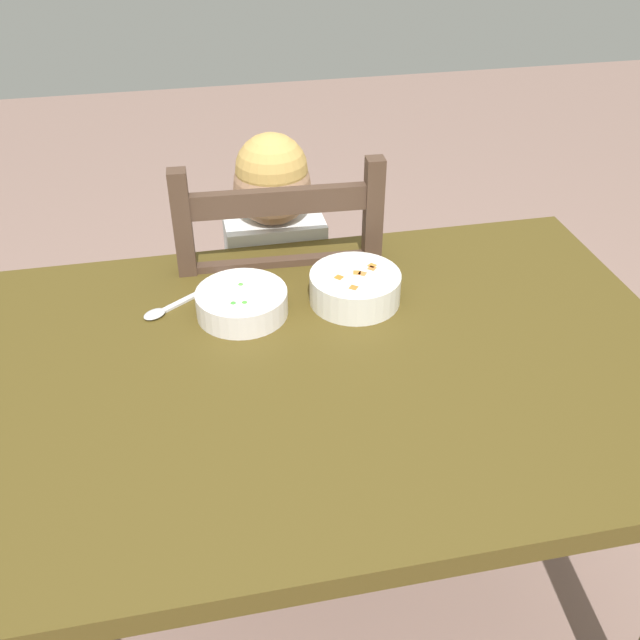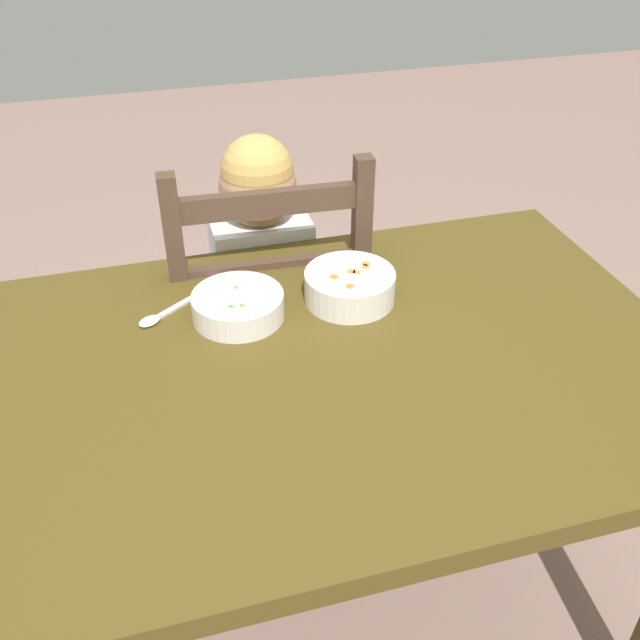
# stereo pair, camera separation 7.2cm
# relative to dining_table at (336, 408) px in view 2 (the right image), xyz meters

# --- Properties ---
(ground_plane) EXTENTS (8.00, 8.00, 0.00)m
(ground_plane) POSITION_rel_dining_table_xyz_m (0.00, 0.00, -0.63)
(ground_plane) COLOR gray
(dining_table) EXTENTS (1.23, 0.84, 0.74)m
(dining_table) POSITION_rel_dining_table_xyz_m (0.00, 0.00, 0.00)
(dining_table) COLOR #4F4017
(dining_table) RESTS_ON ground
(dining_chair) EXTENTS (0.44, 0.44, 0.96)m
(dining_chair) POSITION_rel_dining_table_xyz_m (-0.03, 0.47, -0.17)
(dining_chair) COLOR #4B3528
(dining_chair) RESTS_ON ground
(child_figure) EXTENTS (0.32, 0.31, 0.96)m
(child_figure) POSITION_rel_dining_table_xyz_m (-0.03, 0.46, 0.01)
(child_figure) COLOR white
(child_figure) RESTS_ON ground
(bowl_of_peas) EXTENTS (0.17, 0.17, 0.05)m
(bowl_of_peas) POSITION_rel_dining_table_xyz_m (-0.14, 0.17, 0.14)
(bowl_of_peas) COLOR white
(bowl_of_peas) RESTS_ON dining_table
(bowl_of_carrots) EXTENTS (0.17, 0.17, 0.06)m
(bowl_of_carrots) POSITION_rel_dining_table_xyz_m (0.08, 0.17, 0.14)
(bowl_of_carrots) COLOR white
(bowl_of_carrots) RESTS_ON dining_table
(spoon) EXTENTS (0.12, 0.10, 0.01)m
(spoon) POSITION_rel_dining_table_xyz_m (-0.28, 0.21, 0.12)
(spoon) COLOR silver
(spoon) RESTS_ON dining_table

